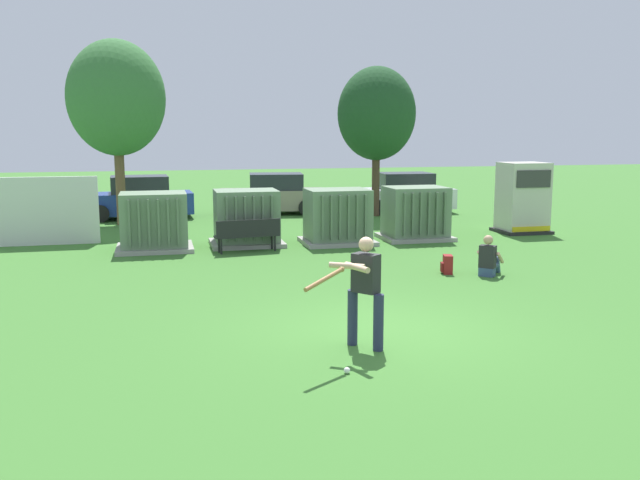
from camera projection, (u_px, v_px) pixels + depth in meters
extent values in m
plane|color=#3D752D|center=(380.00, 330.00, 11.45)|extent=(96.00, 96.00, 0.00)
cube|color=silver|center=(12.00, 212.00, 19.60)|extent=(4.80, 0.12, 2.00)
cube|color=#9E9B93|center=(155.00, 248.00, 19.11)|extent=(2.10, 1.70, 0.12)
cube|color=slate|center=(154.00, 219.00, 18.98)|extent=(1.80, 1.40, 1.50)
cube|color=#5B7056|center=(129.00, 224.00, 18.10)|extent=(0.06, 0.12, 1.27)
cube|color=#5B7056|center=(139.00, 223.00, 18.16)|extent=(0.06, 0.12, 1.27)
cube|color=#5B7056|center=(149.00, 223.00, 18.22)|extent=(0.06, 0.12, 1.27)
cube|color=#5B7056|center=(159.00, 223.00, 18.28)|extent=(0.06, 0.12, 1.27)
cube|color=#5B7056|center=(168.00, 222.00, 18.33)|extent=(0.06, 0.12, 1.27)
cube|color=#5B7056|center=(178.00, 222.00, 18.39)|extent=(0.06, 0.12, 1.27)
cube|color=#9E9B93|center=(247.00, 243.00, 19.93)|extent=(2.10, 1.70, 0.12)
cube|color=slate|center=(246.00, 216.00, 19.80)|extent=(1.80, 1.40, 1.50)
cube|color=#5B7056|center=(227.00, 220.00, 18.93)|extent=(0.06, 0.12, 1.27)
cube|color=#5B7056|center=(236.00, 219.00, 18.99)|extent=(0.06, 0.12, 1.27)
cube|color=#5B7056|center=(245.00, 219.00, 19.04)|extent=(0.06, 0.12, 1.27)
cube|color=#5B7056|center=(254.00, 219.00, 19.10)|extent=(0.06, 0.12, 1.27)
cube|color=#5B7056|center=(263.00, 219.00, 19.16)|extent=(0.06, 0.12, 1.27)
cube|color=#5B7056|center=(272.00, 218.00, 19.22)|extent=(0.06, 0.12, 1.27)
cube|color=#9E9B93|center=(337.00, 241.00, 20.23)|extent=(2.10, 1.70, 0.12)
cube|color=slate|center=(337.00, 214.00, 20.10)|extent=(1.80, 1.40, 1.50)
cube|color=#5B7056|center=(323.00, 218.00, 19.22)|extent=(0.06, 0.12, 1.27)
cube|color=#5B7056|center=(331.00, 218.00, 19.28)|extent=(0.06, 0.12, 1.27)
cube|color=#5B7056|center=(340.00, 218.00, 19.34)|extent=(0.06, 0.12, 1.27)
cube|color=#5B7056|center=(348.00, 217.00, 19.40)|extent=(0.06, 0.12, 1.27)
cube|color=#5B7056|center=(357.00, 217.00, 19.46)|extent=(0.06, 0.12, 1.27)
cube|color=#5B7056|center=(366.00, 217.00, 19.52)|extent=(0.06, 0.12, 1.27)
cube|color=#9E9B93|center=(415.00, 237.00, 21.04)|extent=(2.10, 1.70, 0.12)
cube|color=slate|center=(415.00, 211.00, 20.91)|extent=(1.80, 1.40, 1.50)
cube|color=#5B7056|center=(404.00, 215.00, 20.04)|extent=(0.06, 0.12, 1.27)
cube|color=#5B7056|center=(413.00, 214.00, 20.09)|extent=(0.06, 0.12, 1.27)
cube|color=#5B7056|center=(421.00, 214.00, 20.15)|extent=(0.06, 0.12, 1.27)
cube|color=#5B7056|center=(429.00, 214.00, 20.21)|extent=(0.06, 0.12, 1.27)
cube|color=#5B7056|center=(437.00, 214.00, 20.27)|extent=(0.06, 0.12, 1.27)
cube|color=#5B7056|center=(445.00, 213.00, 20.33)|extent=(0.06, 0.12, 1.27)
cube|color=#262626|center=(521.00, 231.00, 22.41)|extent=(1.60, 1.40, 0.10)
cube|color=beige|center=(523.00, 196.00, 22.23)|extent=(1.40, 1.20, 2.20)
cube|color=#383838|center=(534.00, 179.00, 21.53)|extent=(1.19, 0.04, 0.55)
cube|color=yellow|center=(531.00, 229.00, 21.79)|extent=(1.33, 0.04, 0.16)
cube|color=black|center=(247.00, 236.00, 18.78)|extent=(1.84, 0.64, 0.05)
cube|color=black|center=(249.00, 228.00, 18.57)|extent=(1.79, 0.28, 0.44)
cylinder|color=black|center=(219.00, 245.00, 18.67)|extent=(0.06, 0.06, 0.42)
cylinder|color=black|center=(272.00, 242.00, 19.21)|extent=(0.06, 0.06, 0.42)
cylinder|color=black|center=(221.00, 247.00, 18.41)|extent=(0.06, 0.06, 0.42)
cylinder|color=black|center=(275.00, 243.00, 18.96)|extent=(0.06, 0.06, 0.42)
cylinder|color=#282D4C|center=(378.00, 323.00, 10.33)|extent=(0.16, 0.16, 0.88)
cylinder|color=#282D4C|center=(353.00, 317.00, 10.62)|extent=(0.16, 0.16, 0.88)
cube|color=#262628|center=(366.00, 273.00, 10.36)|extent=(0.44, 0.46, 0.60)
sphere|color=#DBAD89|center=(366.00, 244.00, 10.28)|extent=(0.23, 0.23, 0.23)
cylinder|color=#DBAD89|center=(357.00, 267.00, 9.98)|extent=(0.27, 0.54, 0.09)
cylinder|color=#DBAD89|center=(347.00, 266.00, 10.09)|extent=(0.51, 0.36, 0.09)
cylinder|color=#A5723F|center=(324.00, 279.00, 9.52)|extent=(0.70, 0.58, 0.21)
sphere|color=#A5723F|center=(342.00, 269.00, 9.84)|extent=(0.08, 0.08, 0.08)
sphere|color=white|center=(347.00, 370.00, 9.40)|extent=(0.09, 0.09, 0.09)
cube|color=#384C75|center=(487.00, 272.00, 15.68)|extent=(0.41, 0.41, 0.20)
cube|color=#262628|center=(488.00, 257.00, 15.62)|extent=(0.41, 0.41, 0.52)
sphere|color=tan|center=(488.00, 240.00, 15.56)|extent=(0.22, 0.22, 0.22)
cylinder|color=#384C75|center=(486.00, 265.00, 15.90)|extent=(0.41, 0.41, 0.13)
cylinder|color=#384C75|center=(489.00, 263.00, 16.09)|extent=(0.29, 0.29, 0.46)
cylinder|color=#384C75|center=(494.00, 266.00, 15.80)|extent=(0.41, 0.41, 0.13)
cylinder|color=#384C75|center=(497.00, 264.00, 15.98)|extent=(0.29, 0.29, 0.46)
cylinder|color=tan|center=(481.00, 256.00, 15.93)|extent=(0.35, 0.35, 0.32)
cylinder|color=tan|center=(500.00, 258.00, 15.69)|extent=(0.35, 0.35, 0.32)
cube|color=maroon|center=(448.00, 264.00, 15.93)|extent=(0.28, 0.36, 0.44)
cube|color=maroon|center=(442.00, 267.00, 15.95)|extent=(0.12, 0.23, 0.22)
cylinder|color=brown|center=(120.00, 186.00, 24.11)|extent=(0.34, 0.34, 2.74)
ellipsoid|color=#387038|center=(116.00, 98.00, 23.61)|extent=(3.38, 3.38, 4.01)
cylinder|color=#4C3828|center=(376.00, 185.00, 26.56)|extent=(0.30, 0.30, 2.45)
ellipsoid|color=#1E4723|center=(377.00, 113.00, 26.12)|extent=(3.02, 3.02, 3.58)
cube|color=navy|center=(136.00, 203.00, 25.89)|extent=(4.28, 1.90, 0.80)
cube|color=#262B33|center=(140.00, 184.00, 25.82)|extent=(2.17, 1.66, 0.64)
cylinder|color=black|center=(100.00, 214.00, 24.77)|extent=(0.65, 0.25, 0.64)
cylinder|color=black|center=(101.00, 209.00, 26.38)|extent=(0.65, 0.25, 0.64)
cylinder|color=black|center=(173.00, 211.00, 25.49)|extent=(0.65, 0.25, 0.64)
cylinder|color=black|center=(170.00, 207.00, 27.10)|extent=(0.65, 0.25, 0.64)
cube|color=gray|center=(273.00, 199.00, 27.39)|extent=(4.38, 2.22, 0.80)
cube|color=#262B33|center=(276.00, 181.00, 27.29)|extent=(2.28, 1.81, 0.64)
cylinder|color=black|center=(240.00, 208.00, 26.46)|extent=(0.66, 0.30, 0.64)
cylinder|color=black|center=(240.00, 204.00, 28.13)|extent=(0.66, 0.30, 0.64)
cylinder|color=black|center=(306.00, 208.00, 26.74)|extent=(0.66, 0.30, 0.64)
cylinder|color=black|center=(303.00, 203.00, 28.41)|extent=(0.66, 0.30, 0.64)
cube|color=silver|center=(401.00, 198.00, 27.81)|extent=(4.26, 1.84, 0.80)
cube|color=#262B33|center=(405.00, 181.00, 27.72)|extent=(2.15, 1.63, 0.64)
cylinder|color=black|center=(376.00, 208.00, 26.77)|extent=(0.65, 0.24, 0.64)
cylinder|color=black|center=(365.00, 203.00, 28.41)|extent=(0.65, 0.24, 0.64)
cylinder|color=black|center=(438.00, 206.00, 27.28)|extent=(0.65, 0.24, 0.64)
cylinder|color=black|center=(424.00, 202.00, 28.93)|extent=(0.65, 0.24, 0.64)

